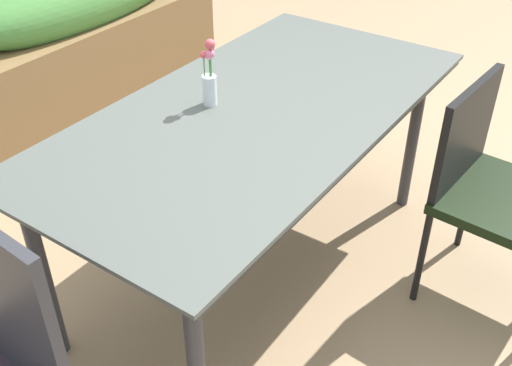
{
  "coord_description": "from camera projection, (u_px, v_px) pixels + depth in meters",
  "views": [
    {
      "loc": [
        -1.64,
        -1.17,
        1.83
      ],
      "look_at": [
        -0.02,
        -0.05,
        0.44
      ],
      "focal_mm": 42.86,
      "sensor_mm": 36.0,
      "label": 1
    }
  ],
  "objects": [
    {
      "name": "chair_near_right",
      "position": [
        495.0,
        184.0,
        2.28
      ],
      "size": [
        0.51,
        0.51,
        0.88
      ],
      "rotation": [
        0.0,
        0.0,
        3.07
      ],
      "color": "black",
      "rests_on": "ground"
    },
    {
      "name": "dining_table",
      "position": [
        256.0,
        124.0,
        2.26
      ],
      "size": [
        1.82,
        0.91,
        0.77
      ],
      "color": "#4C514C",
      "rests_on": "ground"
    },
    {
      "name": "flower_vase",
      "position": [
        209.0,
        80.0,
        2.19
      ],
      "size": [
        0.05,
        0.05,
        0.25
      ],
      "color": "silver",
      "rests_on": "dining_table"
    },
    {
      "name": "ground_plane",
      "position": [
        250.0,
        259.0,
        2.7
      ],
      "size": [
        12.0,
        12.0,
        0.0
      ],
      "primitive_type": "plane",
      "color": "#9E7F5B"
    }
  ]
}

